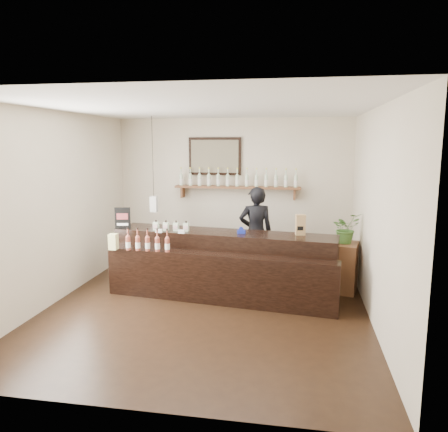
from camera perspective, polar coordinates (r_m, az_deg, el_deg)
ground at (r=6.41m, az=-2.30°, el=-11.84°), size 5.00×5.00×0.00m
room_shell at (r=6.00m, az=-2.41°, el=3.49°), size 5.00×5.00×5.00m
back_wall_decor at (r=8.34m, az=0.08°, el=5.54°), size 2.66×0.96×1.69m
counter at (r=6.77m, az=-0.30°, el=-6.58°), size 3.53×1.36×1.13m
promo_sign at (r=7.17m, az=-13.11°, el=-0.28°), size 0.25×0.07×0.35m
paper_bag at (r=6.61m, az=9.95°, el=-1.14°), size 0.16×0.13×0.31m
tape_dispenser at (r=6.64m, az=2.25°, el=-1.97°), size 0.13×0.07×0.10m
side_cabinet at (r=7.22m, az=15.39°, el=-6.45°), size 0.49×0.61×0.78m
potted_plant at (r=7.07m, az=15.61°, el=-1.54°), size 0.57×0.55×0.48m
shopkeeper at (r=7.55m, az=4.17°, el=-1.41°), size 0.74×0.57×1.81m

